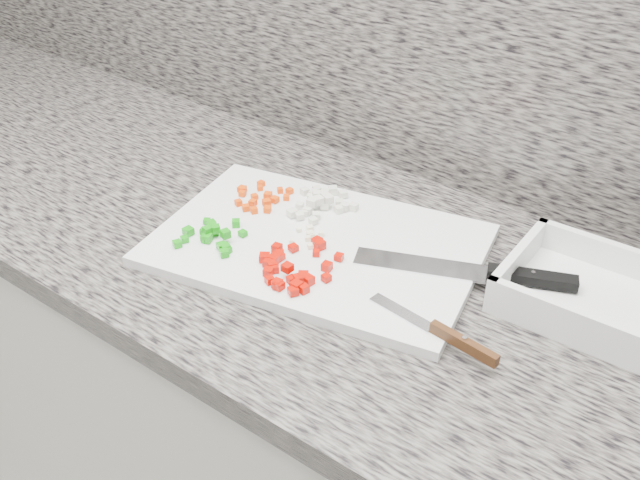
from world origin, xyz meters
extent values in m
cube|color=silver|center=(0.00, 1.44, 0.43)|extent=(3.92, 0.62, 0.86)
cube|color=#656059|center=(0.00, 1.44, 0.88)|extent=(3.96, 0.64, 0.04)
cube|color=#656059|center=(0.00, 1.74, 1.20)|extent=(3.92, 0.02, 0.60)
cube|color=silver|center=(-0.02, 1.43, 0.91)|extent=(0.55, 0.42, 0.02)
cube|color=#E43F04|center=(-0.21, 1.46, 0.92)|extent=(0.01, 0.01, 0.01)
cube|color=#E43F04|center=(-0.14, 1.50, 0.92)|extent=(0.01, 0.01, 0.01)
cube|color=#E43F04|center=(-0.22, 1.47, 0.92)|extent=(0.01, 0.01, 0.01)
cube|color=#E43F04|center=(-0.16, 1.43, 0.92)|extent=(0.01, 0.01, 0.01)
cube|color=#E43F04|center=(-0.17, 1.48, 0.92)|extent=(0.02, 0.02, 0.01)
cube|color=#E43F04|center=(-0.17, 1.45, 0.92)|extent=(0.01, 0.01, 0.01)
cube|color=#E43F04|center=(-0.20, 1.51, 0.92)|extent=(0.01, 0.01, 0.01)
cube|color=#E43F04|center=(-0.19, 1.44, 0.92)|extent=(0.01, 0.01, 0.01)
cube|color=#E43F04|center=(-0.17, 1.43, 0.92)|extent=(0.02, 0.02, 0.01)
cube|color=#E43F04|center=(-0.14, 1.45, 0.92)|extent=(0.01, 0.01, 0.01)
cube|color=#E43F04|center=(-0.18, 1.47, 0.92)|extent=(0.01, 0.01, 0.01)
cube|color=#E43F04|center=(-0.20, 1.50, 0.92)|extent=(0.01, 0.01, 0.01)
cube|color=#E43F04|center=(-0.15, 1.52, 0.92)|extent=(0.01, 0.01, 0.01)
cube|color=#E43F04|center=(-0.15, 1.46, 0.92)|extent=(0.02, 0.02, 0.01)
cube|color=#E43F04|center=(-0.16, 1.51, 0.92)|extent=(0.01, 0.01, 0.01)
cube|color=#E43F04|center=(-0.15, 1.48, 0.92)|extent=(0.01, 0.01, 0.01)
cube|color=#E43F04|center=(-0.22, 1.47, 0.92)|extent=(0.02, 0.02, 0.01)
cube|color=silver|center=(-0.08, 1.49, 0.93)|extent=(0.02, 0.02, 0.01)
cube|color=silver|center=(-0.11, 1.53, 0.92)|extent=(0.02, 0.02, 0.01)
cube|color=silver|center=(-0.03, 1.54, 0.92)|extent=(0.01, 0.01, 0.01)
cube|color=silver|center=(-0.07, 1.56, 0.92)|extent=(0.02, 0.02, 0.01)
cube|color=silver|center=(-0.06, 1.48, 0.92)|extent=(0.02, 0.02, 0.01)
cube|color=silver|center=(-0.06, 1.47, 0.92)|extent=(0.01, 0.01, 0.01)
cube|color=silver|center=(-0.09, 1.54, 0.92)|extent=(0.02, 0.02, 0.01)
cube|color=silver|center=(-0.08, 1.51, 0.93)|extent=(0.02, 0.02, 0.01)
cube|color=silver|center=(-0.11, 1.55, 0.92)|extent=(0.02, 0.02, 0.01)
cube|color=silver|center=(-0.08, 1.46, 0.92)|extent=(0.02, 0.02, 0.01)
cube|color=silver|center=(-0.11, 1.52, 0.92)|extent=(0.02, 0.02, 0.01)
cube|color=silver|center=(-0.13, 1.53, 0.92)|extent=(0.02, 0.02, 0.01)
cube|color=silver|center=(-0.05, 1.52, 0.92)|extent=(0.02, 0.02, 0.01)
cube|color=silver|center=(-0.10, 1.46, 0.92)|extent=(0.02, 0.02, 0.01)
cube|color=silver|center=(-0.07, 1.52, 0.93)|extent=(0.02, 0.02, 0.01)
cube|color=silver|center=(-0.09, 1.52, 0.93)|extent=(0.02, 0.02, 0.01)
cube|color=silver|center=(-0.08, 1.48, 0.92)|extent=(0.02, 0.02, 0.01)
cube|color=silver|center=(-0.09, 1.56, 0.92)|extent=(0.02, 0.02, 0.01)
cube|color=silver|center=(-0.10, 1.54, 0.92)|extent=(0.01, 0.01, 0.01)
cube|color=silver|center=(-0.09, 1.54, 0.92)|extent=(0.02, 0.02, 0.01)
cube|color=silver|center=(-0.08, 1.48, 0.92)|extent=(0.02, 0.02, 0.01)
cube|color=silver|center=(-0.10, 1.49, 0.92)|extent=(0.01, 0.01, 0.01)
cube|color=silver|center=(-0.04, 1.53, 0.92)|extent=(0.01, 0.01, 0.01)
cube|color=silver|center=(-0.07, 1.51, 0.92)|extent=(0.02, 0.02, 0.01)
cube|color=silver|center=(-0.06, 1.54, 0.92)|extent=(0.02, 0.02, 0.01)
cube|color=silver|center=(-0.10, 1.55, 0.92)|extent=(0.02, 0.02, 0.01)
cube|color=#12910D|center=(-0.13, 1.34, 0.93)|extent=(0.02, 0.02, 0.01)
cube|color=#12910D|center=(-0.11, 1.31, 0.92)|extent=(0.02, 0.02, 0.01)
cube|color=#12910D|center=(-0.16, 1.35, 0.93)|extent=(0.02, 0.02, 0.01)
cube|color=#12910D|center=(-0.12, 1.33, 0.92)|extent=(0.02, 0.02, 0.01)
cube|color=#12910D|center=(-0.19, 1.31, 0.92)|extent=(0.02, 0.02, 0.01)
cube|color=#12910D|center=(-0.20, 1.36, 0.92)|extent=(0.01, 0.01, 0.01)
cube|color=#12910D|center=(-0.18, 1.34, 0.92)|extent=(0.01, 0.01, 0.01)
cube|color=#12910D|center=(-0.19, 1.29, 0.92)|extent=(0.02, 0.02, 0.01)
cube|color=#12910D|center=(-0.16, 1.35, 0.92)|extent=(0.02, 0.02, 0.01)
cube|color=#12910D|center=(-0.15, 1.39, 0.92)|extent=(0.02, 0.02, 0.01)
cube|color=#12910D|center=(-0.17, 1.35, 0.92)|extent=(0.02, 0.02, 0.01)
cube|color=#12910D|center=(-0.12, 1.37, 0.92)|extent=(0.01, 0.01, 0.01)
cube|color=#12910D|center=(-0.13, 1.33, 0.92)|extent=(0.02, 0.02, 0.01)
cube|color=#12910D|center=(-0.16, 1.34, 0.93)|extent=(0.02, 0.02, 0.01)
cube|color=#12910D|center=(-0.18, 1.36, 0.92)|extent=(0.02, 0.02, 0.01)
cube|color=#12910D|center=(-0.20, 1.32, 0.92)|extent=(0.02, 0.02, 0.01)
cube|color=#12910D|center=(-0.16, 1.33, 0.92)|extent=(0.01, 0.01, 0.01)
cube|color=#12910D|center=(-0.11, 1.33, 0.92)|extent=(0.01, 0.01, 0.01)
cube|color=#12910D|center=(-0.16, 1.33, 0.92)|extent=(0.02, 0.02, 0.01)
cube|color=#BC0C02|center=(0.00, 1.40, 0.92)|extent=(0.01, 0.01, 0.01)
cube|color=#BC0C02|center=(0.00, 1.33, 0.93)|extent=(0.01, 0.01, 0.01)
cube|color=#BC0C02|center=(0.03, 1.31, 0.92)|extent=(0.02, 0.02, 0.01)
cube|color=#BC0C02|center=(0.02, 1.33, 0.92)|extent=(0.02, 0.02, 0.01)
cube|color=#BC0C02|center=(-0.01, 1.30, 0.92)|extent=(0.02, 0.02, 0.01)
cube|color=#BC0C02|center=(0.01, 1.32, 0.92)|extent=(0.01, 0.01, 0.01)
cube|color=#BC0C02|center=(-0.04, 1.36, 0.92)|extent=(0.02, 0.02, 0.01)
cube|color=#BC0C02|center=(-0.03, 1.33, 0.92)|extent=(0.02, 0.02, 0.01)
cube|color=#BC0C02|center=(-0.05, 1.37, 0.92)|extent=(0.02, 0.02, 0.01)
cube|color=#BC0C02|center=(-0.04, 1.36, 0.92)|extent=(0.01, 0.01, 0.01)
cube|color=#BC0C02|center=(0.00, 1.30, 0.92)|extent=(0.01, 0.01, 0.01)
cube|color=#BC0C02|center=(-0.04, 1.39, 0.92)|extent=(0.02, 0.02, 0.01)
cube|color=#BC0C02|center=(0.03, 1.41, 0.92)|extent=(0.01, 0.01, 0.01)
cube|color=#BC0C02|center=(0.05, 1.36, 0.92)|extent=(0.01, 0.01, 0.01)
cube|color=#BC0C02|center=(-0.02, 1.42, 0.92)|extent=(0.02, 0.02, 0.01)
cube|color=#BC0C02|center=(0.01, 1.30, 0.92)|extent=(0.01, 0.01, 0.01)
cube|color=#BC0C02|center=(-0.04, 1.33, 0.92)|extent=(0.02, 0.02, 0.01)
cube|color=#BC0C02|center=(0.00, 1.30, 0.92)|extent=(0.01, 0.01, 0.01)
cube|color=#BC0C02|center=(0.04, 1.32, 0.92)|extent=(0.02, 0.02, 0.01)
cube|color=#BC0C02|center=(0.03, 1.34, 0.92)|extent=(0.02, 0.02, 0.01)
cube|color=#BC0C02|center=(0.03, 1.38, 0.92)|extent=(0.01, 0.01, 0.01)
cube|color=#BC0C02|center=(-0.05, 1.34, 0.92)|extent=(0.02, 0.02, 0.01)
cube|color=#BC0C02|center=(-0.03, 1.33, 0.92)|extent=(0.02, 0.02, 0.01)
cube|color=#BC0C02|center=(0.03, 1.30, 0.92)|extent=(0.02, 0.02, 0.01)
cube|color=#BC0C02|center=(-0.03, 1.32, 0.92)|extent=(0.02, 0.02, 0.01)
cube|color=#BC0C02|center=(-0.04, 1.35, 0.92)|extent=(0.02, 0.02, 0.01)
cube|color=#BC0C02|center=(-0.01, 1.42, 0.92)|extent=(0.02, 0.02, 0.01)
cube|color=#BC0C02|center=(0.02, 1.34, 0.92)|extent=(0.02, 0.02, 0.01)
cube|color=#F8ECBF|center=(-0.05, 1.45, 0.92)|extent=(0.01, 0.01, 0.01)
cube|color=#F8ECBF|center=(-0.03, 1.45, 0.92)|extent=(0.01, 0.01, 0.01)
cube|color=#F8ECBF|center=(-0.02, 1.41, 0.92)|extent=(0.01, 0.01, 0.01)
cube|color=#F8ECBF|center=(-0.05, 1.45, 0.92)|extent=(0.01, 0.01, 0.01)
cube|color=#F8ECBF|center=(-0.04, 1.42, 0.92)|extent=(0.01, 0.01, 0.01)
cube|color=#F8ECBF|center=(-0.04, 1.43, 0.92)|extent=(0.01, 0.01, 0.01)
cube|color=#F8ECBF|center=(-0.02, 1.43, 0.92)|extent=(0.01, 0.01, 0.01)
cube|color=#F8ECBF|center=(-0.05, 1.40, 0.92)|extent=(0.01, 0.01, 0.01)
cube|color=#F8ECBF|center=(-0.04, 1.43, 0.92)|extent=(0.01, 0.01, 0.01)
cube|color=#F8ECBF|center=(-0.01, 1.41, 0.92)|extent=(0.01, 0.01, 0.01)
cube|color=#F8ECBF|center=(-0.06, 1.43, 0.92)|extent=(0.01, 0.01, 0.01)
cube|color=silver|center=(0.14, 1.47, 0.92)|extent=(0.19, 0.11, 0.00)
cube|color=black|center=(0.28, 1.53, 0.92)|extent=(0.13, 0.07, 0.02)
cylinder|color=silver|center=(0.28, 1.53, 0.93)|extent=(0.01, 0.01, 0.00)
cube|color=silver|center=(0.17, 1.36, 0.92)|extent=(0.10, 0.03, 0.00)
cube|color=#4C2813|center=(0.27, 1.35, 0.92)|extent=(0.10, 0.02, 0.02)
cylinder|color=silver|center=(0.27, 1.35, 0.93)|extent=(0.01, 0.01, 0.00)
cube|color=silver|center=(0.38, 1.54, 0.91)|extent=(0.27, 0.20, 0.01)
cube|color=silver|center=(0.38, 1.63, 0.93)|extent=(0.27, 0.02, 0.04)
cube|color=silver|center=(0.38, 1.46, 0.93)|extent=(0.27, 0.02, 0.04)
cube|color=silver|center=(0.25, 1.54, 0.93)|extent=(0.02, 0.19, 0.04)
camera|label=1|loc=(0.52, 0.70, 1.53)|focal=40.00mm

